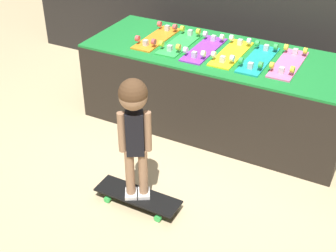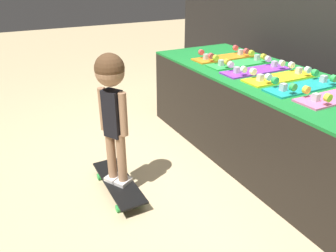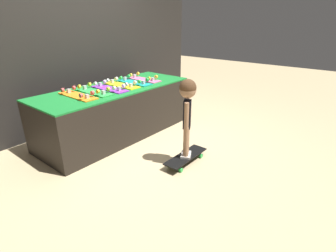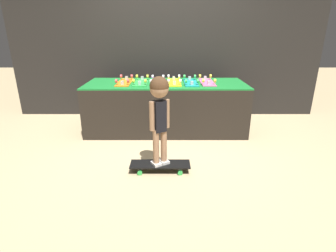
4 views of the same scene
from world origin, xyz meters
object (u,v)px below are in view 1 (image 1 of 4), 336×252
(skateboard_orange_on_rack, at_px, (157,37))
(skateboard_pink_on_rack, at_px, (288,63))
(child, at_px, (134,118))
(skateboard_purple_on_rack, at_px, (204,48))
(skateboard_yellow_on_rack, at_px, (232,53))
(skateboard_on_floor, at_px, (138,197))
(skateboard_green_on_rack, at_px, (180,42))
(skateboard_teal_on_rack, at_px, (258,59))

(skateboard_orange_on_rack, xyz_separation_m, skateboard_pink_on_rack, (1.22, 0.02, 0.00))
(skateboard_orange_on_rack, bearing_deg, child, -67.07)
(skateboard_purple_on_rack, height_order, child, child)
(child, bearing_deg, skateboard_pink_on_rack, 32.93)
(skateboard_yellow_on_rack, height_order, skateboard_on_floor, skateboard_yellow_on_rack)
(skateboard_orange_on_rack, bearing_deg, skateboard_pink_on_rack, 0.87)
(skateboard_yellow_on_rack, distance_m, skateboard_on_floor, 1.49)
(skateboard_orange_on_rack, bearing_deg, skateboard_yellow_on_rack, -0.23)
(skateboard_orange_on_rack, xyz_separation_m, skateboard_green_on_rack, (0.24, -0.01, 0.00))
(skateboard_teal_on_rack, xyz_separation_m, skateboard_pink_on_rack, (0.24, 0.03, 0.00))
(skateboard_on_floor, xyz_separation_m, child, (-0.00, -0.00, 0.69))
(skateboard_orange_on_rack, distance_m, skateboard_teal_on_rack, 0.98)
(skateboard_orange_on_rack, relative_size, child, 0.65)
(skateboard_green_on_rack, distance_m, skateboard_yellow_on_rack, 0.49)
(skateboard_purple_on_rack, height_order, skateboard_yellow_on_rack, same)
(skateboard_yellow_on_rack, bearing_deg, skateboard_teal_on_rack, -2.92)
(skateboard_orange_on_rack, distance_m, skateboard_yellow_on_rack, 0.73)
(child, bearing_deg, skateboard_teal_on_rack, 41.50)
(skateboard_teal_on_rack, height_order, skateboard_on_floor, skateboard_teal_on_rack)
(skateboard_yellow_on_rack, bearing_deg, skateboard_pink_on_rack, 2.53)
(skateboard_green_on_rack, distance_m, skateboard_on_floor, 1.51)
(skateboard_pink_on_rack, bearing_deg, skateboard_green_on_rack, -178.61)
(skateboard_yellow_on_rack, height_order, child, child)
(skateboard_teal_on_rack, relative_size, child, 0.65)
(skateboard_on_floor, bearing_deg, skateboard_purple_on_rack, 93.02)
(skateboard_green_on_rack, relative_size, skateboard_on_floor, 0.94)
(skateboard_teal_on_rack, xyz_separation_m, child, (-0.42, -1.30, 0.01))
(skateboard_orange_on_rack, xyz_separation_m, skateboard_teal_on_rack, (0.98, -0.02, 0.00))
(skateboard_pink_on_rack, bearing_deg, skateboard_teal_on_rack, -172.06)
(skateboard_green_on_rack, bearing_deg, skateboard_on_floor, -76.60)
(skateboard_pink_on_rack, xyz_separation_m, skateboard_on_floor, (-0.67, -1.34, -0.68))
(skateboard_on_floor, bearing_deg, child, -93.58)
(skateboard_purple_on_rack, relative_size, child, 0.65)
(skateboard_orange_on_rack, relative_size, skateboard_teal_on_rack, 1.00)
(skateboard_teal_on_rack, relative_size, skateboard_pink_on_rack, 1.00)
(skateboard_green_on_rack, distance_m, skateboard_purple_on_rack, 0.25)
(skateboard_on_floor, relative_size, child, 0.69)
(skateboard_orange_on_rack, xyz_separation_m, skateboard_on_floor, (0.56, -1.32, -0.68))
(skateboard_pink_on_rack, relative_size, child, 0.65)
(skateboard_green_on_rack, height_order, skateboard_teal_on_rack, same)
(skateboard_orange_on_rack, relative_size, skateboard_on_floor, 0.94)
(skateboard_green_on_rack, xyz_separation_m, child, (0.31, -1.31, 0.01))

